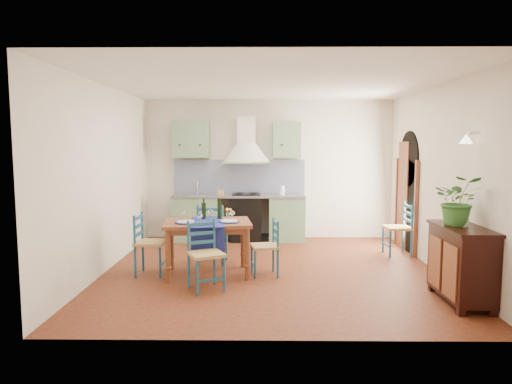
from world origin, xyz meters
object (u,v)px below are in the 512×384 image
at_px(sideboard, 461,261).
at_px(dining_table, 208,228).
at_px(potted_plant, 459,200).
at_px(chair_near, 205,254).

bearing_deg(sideboard, dining_table, 160.18).
distance_m(sideboard, potted_plant, 0.73).
xyz_separation_m(sideboard, potted_plant, (-0.03, 0.08, 0.73)).
xyz_separation_m(dining_table, sideboard, (3.19, -1.15, -0.19)).
xyz_separation_m(chair_near, sideboard, (3.15, -0.47, 0.04)).
bearing_deg(potted_plant, sideboard, -69.61).
relative_size(dining_table, chair_near, 1.47).
bearing_deg(dining_table, potted_plant, -18.73).
bearing_deg(dining_table, chair_near, -86.26).
height_order(sideboard, potted_plant, potted_plant).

